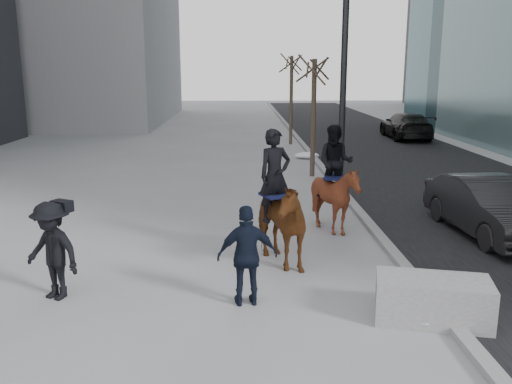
{
  "coord_description": "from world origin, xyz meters",
  "views": [
    {
      "loc": [
        -0.32,
        -9.64,
        3.98
      ],
      "look_at": [
        0.0,
        1.2,
        1.5
      ],
      "focal_mm": 38.0,
      "sensor_mm": 36.0,
      "label": 1
    }
  ],
  "objects_px": {
    "mounted_left": "(275,215)",
    "car_near": "(489,207)",
    "mounted_right": "(335,191)",
    "planter": "(433,300)"
  },
  "relations": [
    {
      "from": "mounted_left",
      "to": "car_near",
      "type": "bearing_deg",
      "value": 19.08
    },
    {
      "from": "car_near",
      "to": "mounted_left",
      "type": "xyz_separation_m",
      "value": [
        -5.31,
        -1.84,
        0.34
      ]
    },
    {
      "from": "mounted_right",
      "to": "car_near",
      "type": "bearing_deg",
      "value": -4.88
    },
    {
      "from": "planter",
      "to": "mounted_right",
      "type": "xyz_separation_m",
      "value": [
        -0.75,
        4.86,
        0.71
      ]
    },
    {
      "from": "car_near",
      "to": "mounted_left",
      "type": "relative_size",
      "value": 1.53
    },
    {
      "from": "planter",
      "to": "mounted_right",
      "type": "height_order",
      "value": "mounted_right"
    },
    {
      "from": "car_near",
      "to": "mounted_right",
      "type": "distance_m",
      "value": 3.73
    },
    {
      "from": "planter",
      "to": "car_near",
      "type": "bearing_deg",
      "value": 57.12
    },
    {
      "from": "car_near",
      "to": "mounted_left",
      "type": "distance_m",
      "value": 5.63
    },
    {
      "from": "car_near",
      "to": "mounted_right",
      "type": "height_order",
      "value": "mounted_right"
    }
  ]
}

